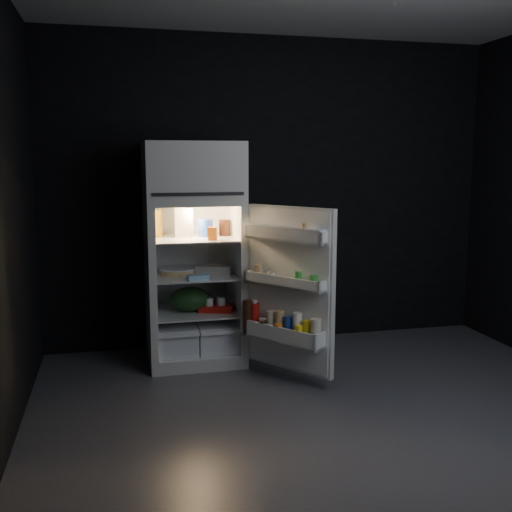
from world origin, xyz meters
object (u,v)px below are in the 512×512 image
object	(u,v)px
fridge_door	(287,293)
egg_carton	(214,270)
refrigerator	(193,245)
milk_jug	(185,222)
yogurt_tray	(216,308)

from	to	relation	value
fridge_door	egg_carton	world-z (taller)	fridge_door
refrigerator	egg_carton	xyz separation A→B (m)	(0.15, -0.11, -0.19)
refrigerator	milk_jug	bearing A→B (deg)	176.62
milk_jug	yogurt_tray	distance (m)	0.74
refrigerator	milk_jug	size ratio (longest dim) A/B	7.42
refrigerator	yogurt_tray	bearing A→B (deg)	-36.85
egg_carton	yogurt_tray	bearing A→B (deg)	-26.51
milk_jug	egg_carton	size ratio (longest dim) A/B	0.84
egg_carton	yogurt_tray	size ratio (longest dim) A/B	1.04
fridge_door	egg_carton	size ratio (longest dim) A/B	4.27
fridge_door	yogurt_tray	xyz separation A→B (m)	(-0.43, 0.55, -0.23)
refrigerator	yogurt_tray	world-z (taller)	refrigerator
egg_carton	yogurt_tray	distance (m)	0.31
milk_jug	yogurt_tray	world-z (taller)	milk_jug
fridge_door	egg_carton	bearing A→B (deg)	127.99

